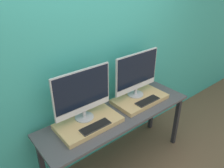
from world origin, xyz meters
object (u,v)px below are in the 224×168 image
at_px(keyboard_right, 148,101).
at_px(monitor_left, 83,93).
at_px(keyboard_left, 96,126).
at_px(monitor_right, 137,73).

bearing_deg(keyboard_right, monitor_left, 164.98).
height_order(keyboard_left, keyboard_right, same).
distance_m(monitor_left, keyboard_left, 0.36).
height_order(keyboard_left, monitor_right, monitor_right).
bearing_deg(keyboard_left, monitor_left, 90.00).
bearing_deg(monitor_left, monitor_right, 0.00).
relative_size(monitor_right, keyboard_right, 1.99).
xyz_separation_m(monitor_left, monitor_right, (0.76, 0.00, 0.00)).
height_order(monitor_left, keyboard_left, monitor_left).
distance_m(keyboard_left, monitor_right, 0.84).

